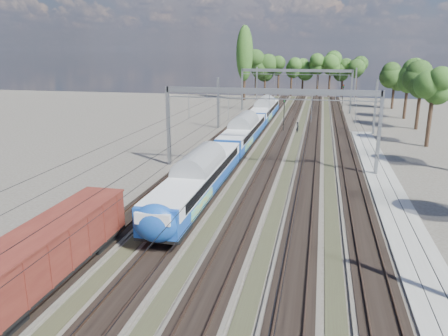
% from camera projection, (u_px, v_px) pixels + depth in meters
% --- Properties ---
extents(track_bed, '(21.00, 130.00, 0.34)m').
position_uv_depth(track_bed, '(280.00, 142.00, 62.85)').
color(track_bed, '#47423A').
rests_on(track_bed, ground).
extents(platform, '(3.00, 70.00, 0.30)m').
position_uv_depth(platform, '(395.00, 207.00, 36.79)').
color(platform, gray).
rests_on(platform, ground).
extents(catenary, '(25.65, 130.00, 9.00)m').
position_uv_depth(catenary, '(288.00, 93.00, 68.36)').
color(catenary, gray).
rests_on(catenary, ground).
extents(tree_belt, '(39.52, 101.99, 12.22)m').
position_uv_depth(tree_belt, '(330.00, 71.00, 103.64)').
color(tree_belt, black).
rests_on(tree_belt, ground).
extents(poplar, '(4.40, 4.40, 19.04)m').
position_uv_depth(poplar, '(245.00, 54.00, 112.69)').
color(poplar, black).
rests_on(poplar, ground).
extents(emu_train, '(3.14, 66.43, 4.60)m').
position_uv_depth(emu_train, '(243.00, 129.00, 58.17)').
color(emu_train, black).
rests_on(emu_train, ground).
extents(freight_boxcar, '(2.82, 13.63, 3.52)m').
position_uv_depth(freight_boxcar, '(50.00, 250.00, 24.49)').
color(freight_boxcar, black).
rests_on(freight_boxcar, ground).
extents(worker, '(0.51, 0.70, 1.78)m').
position_uv_depth(worker, '(298.00, 127.00, 70.14)').
color(worker, black).
rests_on(worker, ground).
extents(signal_near, '(0.39, 0.36, 5.45)m').
position_uv_depth(signal_near, '(284.00, 111.00, 70.36)').
color(signal_near, black).
rests_on(signal_near, ground).
extents(signal_far, '(0.37, 0.34, 5.56)m').
position_uv_depth(signal_far, '(343.00, 94.00, 95.88)').
color(signal_far, black).
rests_on(signal_far, ground).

